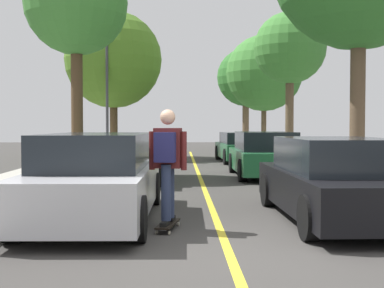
# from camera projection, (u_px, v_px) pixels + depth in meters

# --- Properties ---
(ground) EXTENTS (80.00, 80.00, 0.00)m
(ground) POSITION_uv_depth(u_px,v_px,m) (228.00, 250.00, 6.53)
(ground) COLOR #3D3A38
(center_line) EXTENTS (0.12, 39.20, 0.01)m
(center_line) POSITION_uv_depth(u_px,v_px,m) (209.00, 202.00, 10.53)
(center_line) COLOR gold
(center_line) RESTS_ON ground
(parked_car_left_nearest) EXTENTS (1.95, 4.72, 1.44)m
(parked_car_left_nearest) POSITION_uv_depth(u_px,v_px,m) (97.00, 178.00, 8.57)
(parked_car_left_nearest) COLOR #B7B7BC
(parked_car_left_nearest) RESTS_ON ground
(parked_car_left_near) EXTENTS (1.90, 4.03, 1.35)m
(parked_car_left_near) POSITION_uv_depth(u_px,v_px,m) (131.00, 157.00, 14.42)
(parked_car_left_near) COLOR #1E5B33
(parked_car_left_near) RESTS_ON ground
(parked_car_right_nearest) EXTENTS (1.95, 4.46, 1.37)m
(parked_car_right_nearest) POSITION_uv_depth(u_px,v_px,m) (336.00, 181.00, 8.54)
(parked_car_right_nearest) COLOR black
(parked_car_right_nearest) RESTS_ON ground
(parked_car_right_near) EXTENTS (1.92, 4.19, 1.37)m
(parked_car_right_near) POSITION_uv_depth(u_px,v_px,m) (265.00, 155.00, 15.68)
(parked_car_right_near) COLOR #1E5B33
(parked_car_right_near) RESTS_ON ground
(parked_car_right_far) EXTENTS (1.94, 4.44, 1.26)m
(parked_car_right_far) POSITION_uv_depth(u_px,v_px,m) (240.00, 147.00, 21.96)
(parked_car_right_far) COLOR #1E5B33
(parked_car_right_far) RESTS_ON ground
(street_tree_left_nearest) EXTENTS (3.13, 3.13, 6.70)m
(street_tree_left_nearest) POSITION_uv_depth(u_px,v_px,m) (76.00, 5.00, 15.60)
(street_tree_left_nearest) COLOR #4C3823
(street_tree_left_nearest) RESTS_ON sidewalk_left
(street_tree_left_near) EXTENTS (4.57, 4.57, 6.81)m
(street_tree_left_near) POSITION_uv_depth(u_px,v_px,m) (113.00, 60.00, 24.36)
(street_tree_left_near) COLOR #4C3823
(street_tree_left_near) RESTS_ON sidewalk_left
(street_tree_right_near) EXTENTS (2.84, 2.84, 5.90)m
(street_tree_right_near) POSITION_uv_depth(u_px,v_px,m) (290.00, 49.00, 20.30)
(street_tree_right_near) COLOR brown
(street_tree_right_near) RESTS_ON sidewalk_right
(street_tree_right_far) EXTENTS (3.93, 3.93, 6.07)m
(street_tree_right_far) POSITION_uv_depth(u_px,v_px,m) (264.00, 73.00, 26.54)
(street_tree_right_far) COLOR brown
(street_tree_right_far) RESTS_ON sidewalk_right
(street_tree_right_farthest) EXTENTS (3.79, 3.79, 6.46)m
(street_tree_right_farthest) POSITION_uv_depth(u_px,v_px,m) (246.00, 78.00, 33.84)
(street_tree_right_farthest) COLOR brown
(street_tree_right_farthest) RESTS_ON sidewalk_right
(streetlamp) EXTENTS (0.36, 0.24, 5.83)m
(streetlamp) POSITION_uv_depth(u_px,v_px,m) (107.00, 81.00, 22.13)
(streetlamp) COLOR #38383D
(streetlamp) RESTS_ON sidewalk_left
(skateboard) EXTENTS (0.37, 0.87, 0.10)m
(skateboard) POSITION_uv_depth(u_px,v_px,m) (168.00, 224.00, 7.79)
(skateboard) COLOR black
(skateboard) RESTS_ON ground
(skateboarder) EXTENTS (0.59, 0.71, 1.71)m
(skateboarder) POSITION_uv_depth(u_px,v_px,m) (167.00, 159.00, 7.72)
(skateboarder) COLOR black
(skateboarder) RESTS_ON skateboard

